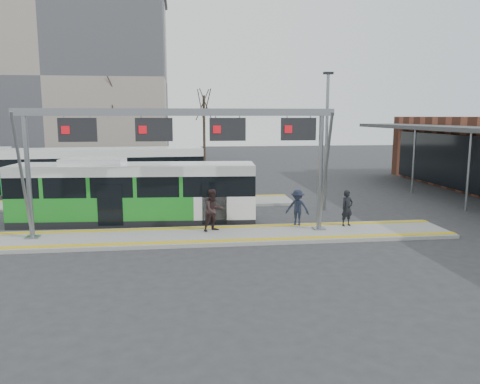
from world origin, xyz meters
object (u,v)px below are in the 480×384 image
object	(u,v)px
passenger_a	(347,208)
passenger_c	(297,208)
gantry	(183,134)
hero_bus	(134,193)
passenger_b	(213,210)

from	to	relation	value
passenger_a	passenger_c	xyz separation A→B (m)	(-2.20, 0.36, 0.01)
gantry	passenger_a	xyz separation A→B (m)	(7.27, 0.49, -3.34)
hero_bus	passenger_c	distance (m)	7.72
passenger_b	passenger_c	xyz separation A→B (m)	(3.84, 0.56, -0.09)
passenger_c	passenger_a	bearing A→B (deg)	14.46
passenger_c	passenger_b	bearing A→B (deg)	-148.07
gantry	passenger_b	bearing A→B (deg)	13.09
gantry	passenger_a	bearing A→B (deg)	3.85
gantry	hero_bus	bearing A→B (deg)	127.80
gantry	hero_bus	size ratio (longest dim) A/B	1.14
hero_bus	passenger_a	bearing A→B (deg)	-10.87
hero_bus	passenger_c	xyz separation A→B (m)	(7.40, -2.15, -0.45)
gantry	hero_bus	xyz separation A→B (m)	(-2.32, 3.00, -2.88)
hero_bus	passenger_b	distance (m)	4.49
passenger_a	passenger_c	distance (m)	2.23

